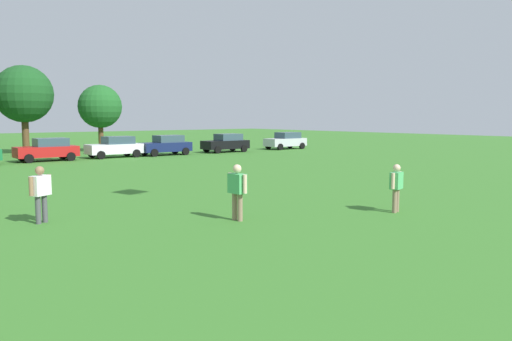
{
  "coord_description": "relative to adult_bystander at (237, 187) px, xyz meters",
  "views": [
    {
      "loc": [
        -4.55,
        2.18,
        3.26
      ],
      "look_at": [
        2.05,
        10.45,
        2.13
      ],
      "focal_mm": 35.65,
      "sensor_mm": 36.0,
      "label": 1
    }
  ],
  "objects": [
    {
      "name": "adult_bystander",
      "position": [
        0.0,
        0.0,
        0.0
      ],
      "size": [
        0.37,
        0.84,
        1.77
      ],
      "rotation": [
        0.0,
        0.0,
        4.79
      ],
      "color": "#8C7259",
      "rests_on": "ground"
    },
    {
      "name": "parked_car_navy_4",
      "position": [
        11.38,
        25.57,
        -0.2
      ],
      "size": [
        4.3,
        2.02,
        1.68
      ],
      "rotation": [
        0.0,
        0.0,
        3.14
      ],
      "color": "#141E4C",
      "rests_on": "ground"
    },
    {
      "name": "bystander_midfield",
      "position": [
        5.05,
        -2.26,
        -0.07
      ],
      "size": [
        0.76,
        0.45,
        1.65
      ],
      "rotation": [
        0.0,
        0.0,
        3.44
      ],
      "color": "#8C7259",
      "rests_on": "ground"
    },
    {
      "name": "tree_right",
      "position": [
        2.47,
        34.18,
        4.1
      ],
      "size": [
        4.9,
        4.9,
        7.63
      ],
      "color": "brown",
      "rests_on": "ground"
    },
    {
      "name": "parked_car_silver_6",
      "position": [
        24.72,
        25.27,
        -0.2
      ],
      "size": [
        4.3,
        2.02,
        1.68
      ],
      "rotation": [
        0.0,
        0.0,
        3.14
      ],
      "color": "silver",
      "rests_on": "ground"
    },
    {
      "name": "tree_far_right",
      "position": [
        8.67,
        32.89,
        3.09
      ],
      "size": [
        3.94,
        3.94,
        6.14
      ],
      "color": "brown",
      "rests_on": "ground"
    },
    {
      "name": "bystander_near_trees",
      "position": [
        -4.93,
        3.42,
        -0.01
      ],
      "size": [
        0.75,
        0.56,
        1.76
      ],
      "rotation": [
        0.0,
        0.0,
        3.64
      ],
      "color": "#4C4C51",
      "rests_on": "ground"
    },
    {
      "name": "parked_car_black_5",
      "position": [
        17.45,
        25.36,
        -0.2
      ],
      "size": [
        4.3,
        2.02,
        1.68
      ],
      "rotation": [
        0.0,
        0.0,
        3.14
      ],
      "color": "black",
      "rests_on": "ground"
    },
    {
      "name": "parked_car_red_2",
      "position": [
        1.84,
        25.87,
        -0.2
      ],
      "size": [
        4.3,
        2.02,
        1.68
      ],
      "rotation": [
        0.0,
        0.0,
        3.14
      ],
      "color": "red",
      "rests_on": "ground"
    },
    {
      "name": "parked_car_white_3",
      "position": [
        7.05,
        25.9,
        -0.2
      ],
      "size": [
        4.3,
        2.02,
        1.68
      ],
      "rotation": [
        0.0,
        0.0,
        3.14
      ],
      "color": "white",
      "rests_on": "ground"
    }
  ]
}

